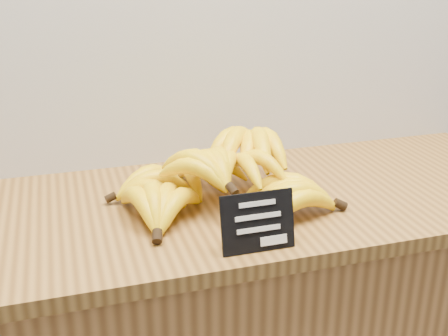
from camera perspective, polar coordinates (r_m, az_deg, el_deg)
counter_top at (r=1.19m, az=-0.70°, el=-3.88°), size 1.51×0.54×0.03m
chalkboard_sign at (r=0.97m, az=3.46°, el=-5.52°), size 0.13×0.03×0.10m
banana_pile at (r=1.15m, az=-0.51°, el=-0.85°), size 0.49×0.39×0.12m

